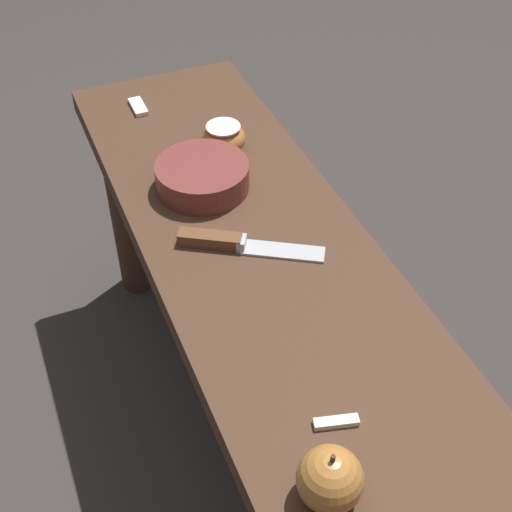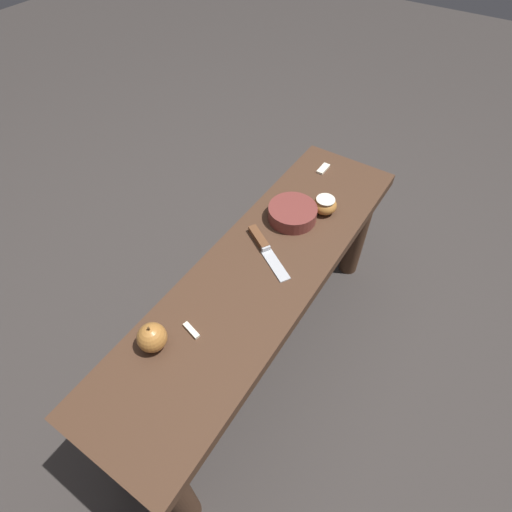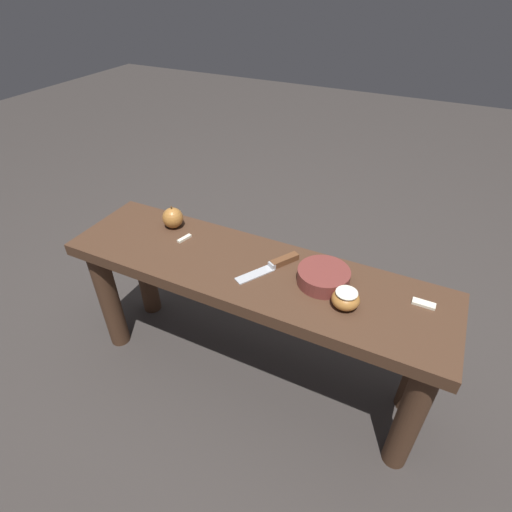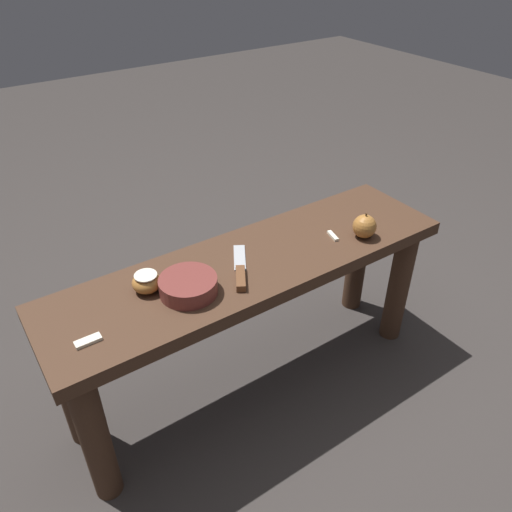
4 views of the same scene
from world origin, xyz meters
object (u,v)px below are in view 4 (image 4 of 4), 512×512
(apple_whole, at_px, (365,226))
(apple_cut, at_px, (147,282))
(knife, at_px, (240,272))
(bowl, at_px, (188,286))
(wooden_bench, at_px, (253,291))

(apple_whole, distance_m, apple_cut, 0.65)
(knife, bearing_deg, apple_cut, 102.45)
(knife, bearing_deg, bowl, 116.88)
(apple_whole, distance_m, bowl, 0.56)
(wooden_bench, relative_size, apple_whole, 15.00)
(apple_whole, height_order, apple_cut, apple_whole)
(wooden_bench, bearing_deg, apple_whole, 165.92)
(knife, xyz_separation_m, apple_cut, (0.23, -0.08, 0.02))
(knife, height_order, apple_whole, apple_whole)
(knife, height_order, apple_cut, apple_cut)
(knife, xyz_separation_m, apple_whole, (-0.41, 0.05, 0.03))
(wooden_bench, relative_size, bowl, 8.01)
(knife, relative_size, bowl, 1.33)
(wooden_bench, height_order, knife, knife)
(apple_whole, bearing_deg, bowl, -5.79)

